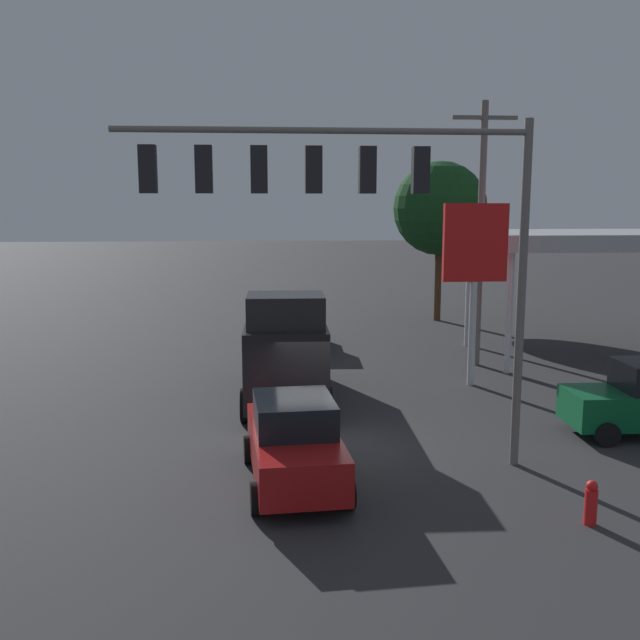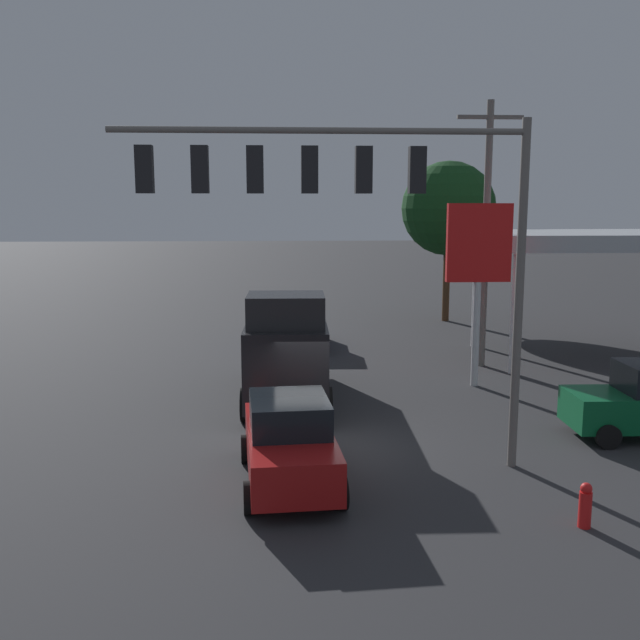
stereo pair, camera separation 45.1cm
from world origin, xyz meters
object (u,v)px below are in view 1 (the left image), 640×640
(price_sign, at_px, (475,254))
(utility_pole, at_px, (481,229))
(fire_hydrant, at_px, (591,503))
(sedan_waiting, at_px, (294,442))
(street_tree, at_px, (440,209))
(sedan_far, at_px, (296,324))
(traffic_signal_assembly, at_px, (351,197))
(delivery_truck, at_px, (285,348))

(price_sign, bearing_deg, utility_pole, -110.34)
(price_sign, distance_m, fire_hydrant, 11.34)
(sedan_waiting, height_order, fire_hydrant, sedan_waiting)
(price_sign, xyz_separation_m, street_tree, (-2.17, -13.29, 1.36))
(utility_pole, bearing_deg, sedan_far, -31.64)
(street_tree, bearing_deg, utility_pole, 84.01)
(price_sign, relative_size, sedan_far, 1.35)
(sedan_far, bearing_deg, traffic_signal_assembly, 4.94)
(traffic_signal_assembly, xyz_separation_m, sedan_waiting, (1.31, 0.78, -5.23))
(sedan_waiting, bearing_deg, price_sign, 138.21)
(utility_pole, distance_m, sedan_far, 8.85)
(sedan_waiting, bearing_deg, sedan_far, 173.26)
(traffic_signal_assembly, height_order, utility_pole, utility_pole)
(utility_pole, xyz_separation_m, street_tree, (-1.09, -10.36, 0.65))
(sedan_far, distance_m, fire_hydrant, 18.24)
(price_sign, distance_m, delivery_truck, 7.03)
(fire_hydrant, bearing_deg, sedan_waiting, -24.16)
(delivery_truck, bearing_deg, sedan_far, 176.66)
(street_tree, distance_m, fire_hydrant, 24.65)
(price_sign, height_order, sedan_far, price_sign)
(delivery_truck, relative_size, sedan_far, 1.53)
(utility_pole, distance_m, delivery_truck, 9.29)
(utility_pole, xyz_separation_m, delivery_truck, (7.38, 4.46, -3.44))
(sedan_waiting, height_order, street_tree, street_tree)
(utility_pole, relative_size, sedan_far, 2.16)
(sedan_waiting, xyz_separation_m, sedan_far, (-0.80, -15.13, 0.00))
(delivery_truck, relative_size, sedan_waiting, 1.52)
(traffic_signal_assembly, xyz_separation_m, fire_hydrant, (-4.21, 3.26, -5.74))
(utility_pole, distance_m, price_sign, 3.21)
(traffic_signal_assembly, distance_m, sedan_far, 15.28)
(traffic_signal_assembly, bearing_deg, street_tree, -109.29)
(delivery_truck, height_order, sedan_far, delivery_truck)
(sedan_far, bearing_deg, utility_pole, 61.27)
(utility_pole, xyz_separation_m, price_sign, (1.09, 2.93, -0.71))
(utility_pole, height_order, sedan_far, utility_pole)
(utility_pole, xyz_separation_m, sedan_waiting, (7.44, 11.04, -4.18))
(utility_pole, distance_m, fire_hydrant, 14.44)
(utility_pole, relative_size, street_tree, 1.18)
(traffic_signal_assembly, relative_size, utility_pole, 0.93)
(delivery_truck, distance_m, street_tree, 17.56)
(utility_pole, xyz_separation_m, sedan_far, (6.64, -4.09, -4.18))
(sedan_waiting, bearing_deg, delivery_truck, 175.79)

